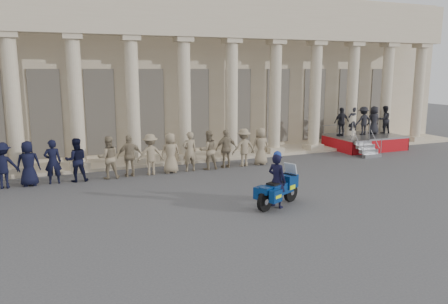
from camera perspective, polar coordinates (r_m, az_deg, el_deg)
ground at (r=14.96m, az=-0.53°, el=-7.67°), size 90.00×90.00×0.00m
building at (r=28.41m, az=-11.93°, el=10.12°), size 40.00×12.50×9.00m
officer_rank at (r=19.54m, az=-21.60°, el=-1.20°), size 20.90×0.71×1.87m
reviewing_stand at (r=27.58m, az=18.00°, el=3.22°), size 4.16×3.98×2.53m
motorcycle at (r=15.40m, az=7.15°, el=-4.80°), size 2.09×1.37×1.44m
rider at (r=15.21m, az=6.92°, el=-3.59°), size 0.71×0.82×1.99m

